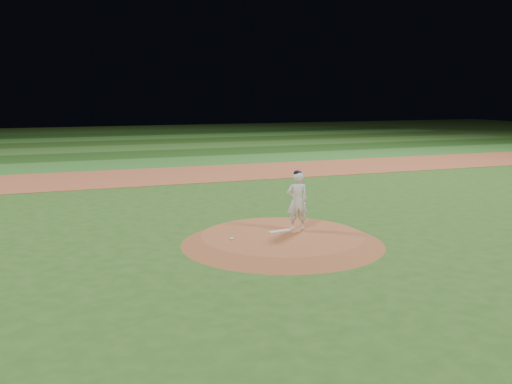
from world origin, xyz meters
name	(u,v)px	position (x,y,z in m)	size (l,w,h in m)	color
ground	(282,243)	(0.00, 0.00, 0.00)	(120.00, 120.00, 0.00)	#2C571C
infield_dirt_band	(170,175)	(0.00, 14.00, 0.01)	(70.00, 6.00, 0.02)	#A25232
outfield_stripe_0	(149,163)	(0.00, 19.50, 0.01)	(70.00, 5.00, 0.02)	#2E6D27
outfield_stripe_1	(135,155)	(0.00, 24.50, 0.01)	(70.00, 5.00, 0.02)	#1E4516
outfield_stripe_2	(124,148)	(0.00, 29.50, 0.01)	(70.00, 5.00, 0.02)	#346525
outfield_stripe_3	(115,143)	(0.00, 34.50, 0.01)	(70.00, 5.00, 0.02)	#244B18
outfield_stripe_4	(108,138)	(0.00, 39.50, 0.01)	(70.00, 5.00, 0.02)	#39762B
outfield_stripe_5	(102,135)	(0.00, 44.50, 0.01)	(70.00, 5.00, 0.02)	#1B4B18
pitchers_mound	(282,239)	(0.00, 0.00, 0.12)	(5.50, 5.50, 0.25)	#9B5530
pitching_rubber	(280,231)	(0.06, 0.32, 0.27)	(0.68, 0.17, 0.03)	silver
rosin_bag	(232,239)	(-1.46, -0.03, 0.28)	(0.10, 0.10, 0.06)	white
pitcher_on_mound	(297,201)	(0.59, 0.33, 1.08)	(0.66, 0.50, 1.69)	white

